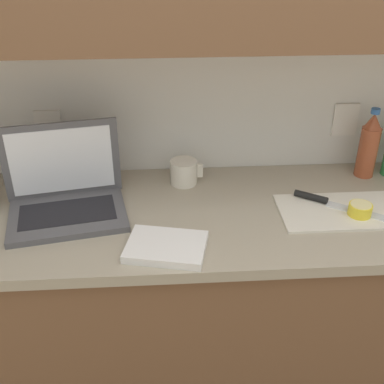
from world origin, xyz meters
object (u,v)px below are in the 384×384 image
cutting_board (343,211)px  measuring_cup (184,172)px  knife (324,201)px  lemon_half_cut (360,209)px  bottle_water_clear (369,146)px  laptop (65,193)px

cutting_board → measuring_cup: size_ratio=3.57×
cutting_board → measuring_cup: (-0.50, 0.23, 0.04)m
knife → lemon_half_cut: (0.09, -0.08, 0.01)m
bottle_water_clear → cutting_board: bearing=-123.1°
measuring_cup → cutting_board: bearing=-24.6°
cutting_board → measuring_cup: measuring_cup is taller
laptop → knife: bearing=-12.2°
cutting_board → lemon_half_cut: bearing=-36.8°
laptop → cutting_board: 0.88m
laptop → measuring_cup: size_ratio=3.52×
cutting_board → lemon_half_cut: size_ratio=5.60×
knife → lemon_half_cut: size_ratio=3.72×
laptop → measuring_cup: (0.38, 0.15, -0.02)m
laptop → cutting_board: bearing=-15.1°
lemon_half_cut → measuring_cup: bearing=154.4°
laptop → measuring_cup: bearing=11.6°
knife → cutting_board: bearing=-9.2°
bottle_water_clear → laptop: bearing=-170.6°
lemon_half_cut → bottle_water_clear: size_ratio=0.29×
laptop → bottle_water_clear: (1.04, 0.17, 0.05)m
lemon_half_cut → laptop: bearing=173.6°
measuring_cup → laptop: bearing=-158.0°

